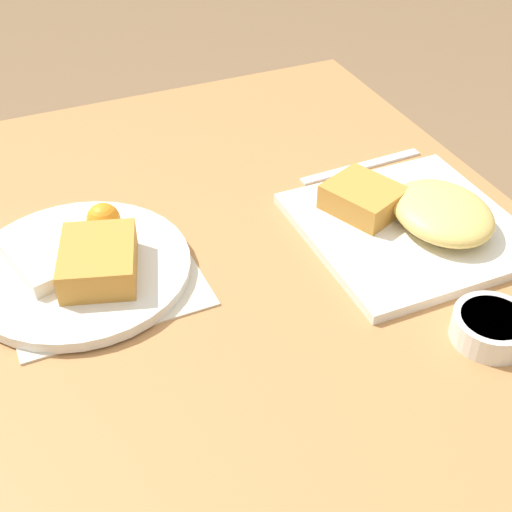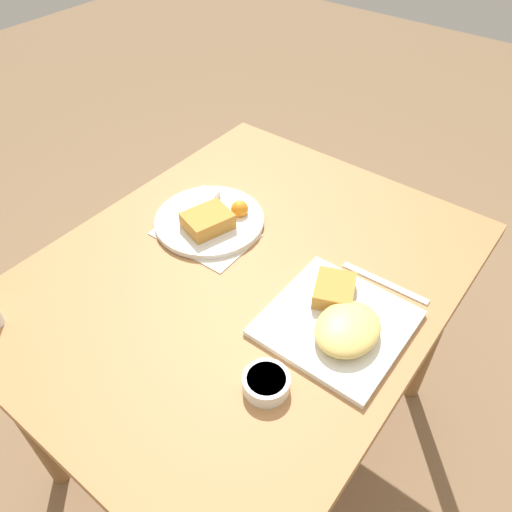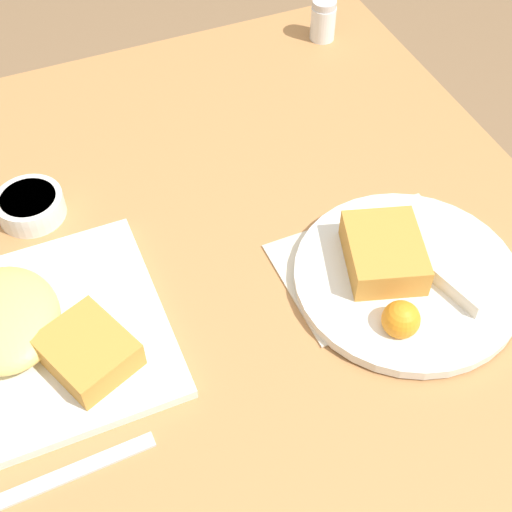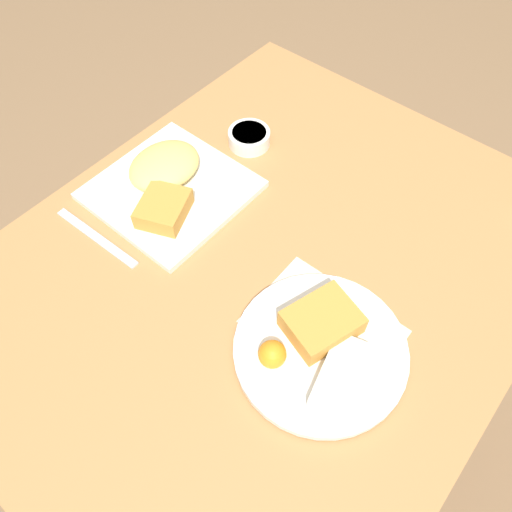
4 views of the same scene
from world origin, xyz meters
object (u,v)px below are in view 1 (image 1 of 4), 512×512
(plate_oval_far, at_px, (82,263))
(butter_knife, at_px, (361,166))
(sauce_ramekin, at_px, (491,327))
(plate_square_near, at_px, (415,218))

(plate_oval_far, relative_size, butter_knife, 1.34)
(plate_oval_far, relative_size, sauce_ramekin, 3.12)
(plate_oval_far, bearing_deg, sauce_ramekin, -126.44)
(butter_knife, bearing_deg, plate_square_near, 82.15)
(sauce_ramekin, xyz_separation_m, butter_knife, (0.37, -0.05, -0.02))
(plate_square_near, relative_size, sauce_ramekin, 3.09)
(plate_oval_far, bearing_deg, plate_square_near, -101.36)
(plate_square_near, xyz_separation_m, plate_oval_far, (0.09, 0.43, -0.00))
(plate_square_near, relative_size, plate_oval_far, 0.99)
(plate_square_near, height_order, butter_knife, plate_square_near)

